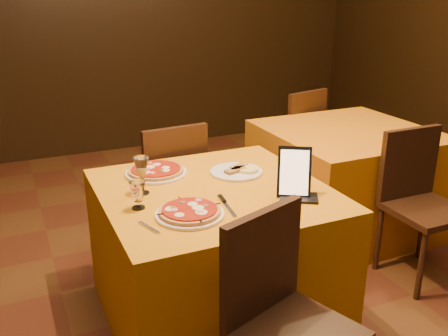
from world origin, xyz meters
name	(u,v)px	position (x,y,z in m)	size (l,w,h in m)	color
wall_back	(90,19)	(0.00, 3.50, 1.40)	(6.00, 0.01, 2.80)	black
main_table	(214,255)	(0.00, 0.31, 0.38)	(1.10, 1.10, 0.75)	orange
side_table	(345,179)	(1.31, 0.93, 0.38)	(1.10, 1.10, 0.75)	orange
chair_main_near	(297,335)	(0.00, -0.51, 0.46)	(0.43, 0.43, 0.91)	black
chair_main_far	(166,187)	(0.00, 1.12, 0.46)	(0.43, 0.43, 0.91)	black
chair_side_near	(427,210)	(1.31, 0.14, 0.46)	(0.36, 0.36, 0.91)	black
chair_side_far	(289,140)	(1.31, 1.72, 0.46)	(0.39, 0.39, 0.91)	black
pizza_near	(190,213)	(-0.22, 0.06, 0.77)	(0.31, 0.31, 0.03)	white
pizza_far	(156,172)	(-0.21, 0.62, 0.77)	(0.33, 0.33, 0.03)	white
cutlet_dish	(236,171)	(0.20, 0.46, 0.76)	(0.28, 0.28, 0.03)	white
wine_glass	(142,175)	(-0.34, 0.39, 0.84)	(0.07, 0.07, 0.19)	#D4C578
water_glass	(138,195)	(-0.41, 0.23, 0.81)	(0.06, 0.06, 0.13)	silver
tablet	(294,172)	(0.32, 0.07, 0.87)	(0.16, 0.01, 0.24)	black
knife	(228,207)	(-0.03, 0.07, 0.75)	(0.23, 0.02, 0.01)	#B7B6BD
fork_near	(149,228)	(-0.42, 0.02, 0.75)	(0.14, 0.02, 0.01)	silver
fork_far	(175,165)	(-0.07, 0.71, 0.75)	(0.14, 0.02, 0.01)	silver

